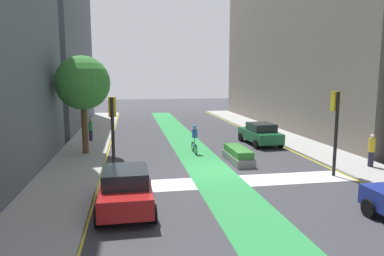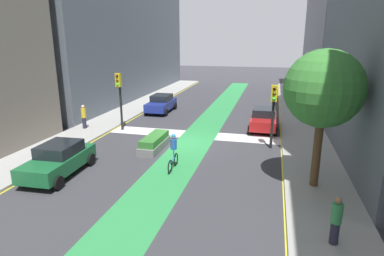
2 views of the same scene
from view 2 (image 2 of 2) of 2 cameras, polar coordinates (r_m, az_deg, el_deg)
The scene contains 17 objects.
ground_plane at distance 20.92m, azimuth -1.10°, elevation -2.68°, with size 120.00×120.00×0.00m, color #38383D.
bike_lane_paint at distance 20.81m, azimuth 0.09°, elevation -2.76°, with size 2.40×60.00×0.01m, color #2D8C47.
crosswalk_band at distance 22.76m, azimuth 0.21°, elevation -1.16°, with size 12.00×1.80×0.01m, color silver.
sidewalk_left at distance 20.37m, azimuth 19.78°, elevation -3.91°, with size 3.00×60.00×0.15m, color #9E9E99.
curb_stripe_left at distance 20.27m, azimuth 15.54°, elevation -3.85°, with size 0.16×60.00×0.01m, color yellow.
sidewalk_right at distance 23.89m, azimuth -18.75°, elevation -1.02°, with size 3.00×60.00×0.15m, color #9E9E99.
curb_stripe_right at distance 23.15m, azimuth -15.60°, elevation -1.45°, with size 0.16×60.00×0.01m, color yellow.
traffic_signal_near_right at distance 23.81m, azimuth -12.63°, elevation 6.41°, with size 0.35×0.52×4.16m.
traffic_signal_near_left at distance 19.76m, azimuth 14.10°, elevation 4.02°, with size 0.35×0.52×3.90m.
car_blue_right_near at distance 29.79m, azimuth -5.43°, elevation 4.33°, with size 2.09×4.23×1.57m.
car_green_right_far at distance 17.22m, azimuth -22.35°, elevation -5.11°, with size 2.18×4.28×1.57m.
car_red_left_near at distance 24.46m, azimuth 12.44°, elevation 1.59°, with size 2.04×4.21×1.57m.
cyclist_in_lane at distance 16.65m, azimuth -3.29°, elevation -4.00°, with size 0.32×1.73×1.86m.
pedestrian_sidewalk_right_a at distance 24.88m, azimuth -18.45°, elevation 1.94°, with size 0.34×0.34×1.73m.
pedestrian_sidewalk_left_a at distance 11.56m, azimuth 23.95°, elevation -14.59°, with size 0.34×0.34×1.62m.
street_tree_near at distance 14.61m, azimuth 22.10°, elevation 6.30°, with size 3.28×3.28×5.99m.
median_planter at distance 19.86m, azimuth -6.59°, elevation -2.55°, with size 1.02×3.17×0.85m.
Camera 2 is at (-5.20, 19.19, 6.50)m, focal length 30.40 mm.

